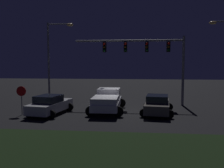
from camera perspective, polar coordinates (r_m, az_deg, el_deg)
name	(u,v)px	position (r m, az deg, el deg)	size (l,w,h in m)	color
ground_plane	(115,111)	(20.31, 0.76, -6.37)	(80.00, 80.00, 0.00)	black
grass_median	(98,151)	(11.24, -3.37, -15.58)	(20.72, 5.96, 0.10)	black
pickup_truck	(108,99)	(20.07, -1.04, -3.61)	(2.86, 5.40, 1.80)	silver
car_sedan	(157,105)	(19.34, 10.63, -4.80)	(2.84, 4.59, 1.51)	#514C47
car_sedan_far	(50,105)	(19.57, -14.41, -4.76)	(2.97, 4.64, 1.51)	#B7B7BC
traffic_signal_gantry	(147,52)	(23.16, 8.27, 7.48)	(10.32, 0.56, 6.50)	slate
street_lamp_left	(54,52)	(25.76, -13.58, 7.33)	(2.76, 0.44, 8.10)	slate
stop_sign	(21,95)	(19.78, -20.58, -2.41)	(0.76, 0.08, 2.23)	slate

